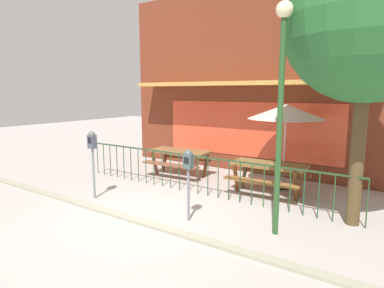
{
  "coord_description": "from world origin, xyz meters",
  "views": [
    {
      "loc": [
        4.28,
        -4.92,
        2.52
      ],
      "look_at": [
        -0.45,
        2.05,
        1.16
      ],
      "focal_mm": 30.6,
      "sensor_mm": 36.0,
      "label": 1
    }
  ],
  "objects_px": {
    "parking_meter_near": "(92,147)",
    "street_lamp": "(281,87)",
    "picnic_table_right": "(269,170)",
    "patio_umbrella": "(286,112)",
    "parking_meter_far": "(188,167)",
    "picnic_table_left": "(180,156)",
    "street_tree": "(368,19)"
  },
  "relations": [
    {
      "from": "parking_meter_near",
      "to": "street_lamp",
      "type": "bearing_deg",
      "value": 6.73
    },
    {
      "from": "picnic_table_right",
      "to": "patio_umbrella",
      "type": "distance_m",
      "value": 1.55
    },
    {
      "from": "patio_umbrella",
      "to": "picnic_table_right",
      "type": "bearing_deg",
      "value": -102.66
    },
    {
      "from": "parking_meter_near",
      "to": "parking_meter_far",
      "type": "bearing_deg",
      "value": 2.88
    },
    {
      "from": "picnic_table_left",
      "to": "picnic_table_right",
      "type": "relative_size",
      "value": 1.02
    },
    {
      "from": "picnic_table_left",
      "to": "street_tree",
      "type": "bearing_deg",
      "value": -12.82
    },
    {
      "from": "picnic_table_right",
      "to": "street_lamp",
      "type": "relative_size",
      "value": 0.47
    },
    {
      "from": "patio_umbrella",
      "to": "street_tree",
      "type": "bearing_deg",
      "value": -39.14
    },
    {
      "from": "parking_meter_far",
      "to": "street_tree",
      "type": "relative_size",
      "value": 0.27
    },
    {
      "from": "patio_umbrella",
      "to": "street_lamp",
      "type": "relative_size",
      "value": 0.56
    },
    {
      "from": "picnic_table_left",
      "to": "patio_umbrella",
      "type": "distance_m",
      "value": 3.37
    },
    {
      "from": "street_tree",
      "to": "picnic_table_right",
      "type": "bearing_deg",
      "value": 156.81
    },
    {
      "from": "parking_meter_near",
      "to": "street_lamp",
      "type": "relative_size",
      "value": 0.41
    },
    {
      "from": "street_tree",
      "to": "street_lamp",
      "type": "xyz_separation_m",
      "value": [
        -1.07,
        -1.25,
        -1.18
      ]
    },
    {
      "from": "picnic_table_left",
      "to": "parking_meter_far",
      "type": "relative_size",
      "value": 1.35
    },
    {
      "from": "parking_meter_far",
      "to": "street_tree",
      "type": "distance_m",
      "value": 4.14
    },
    {
      "from": "street_lamp",
      "to": "street_tree",
      "type": "bearing_deg",
      "value": 49.51
    },
    {
      "from": "patio_umbrella",
      "to": "street_tree",
      "type": "distance_m",
      "value": 3.01
    },
    {
      "from": "parking_meter_far",
      "to": "picnic_table_left",
      "type": "bearing_deg",
      "value": 128.96
    },
    {
      "from": "picnic_table_left",
      "to": "parking_meter_far",
      "type": "bearing_deg",
      "value": -51.04
    },
    {
      "from": "picnic_table_left",
      "to": "parking_meter_far",
      "type": "height_order",
      "value": "parking_meter_far"
    },
    {
      "from": "patio_umbrella",
      "to": "street_lamp",
      "type": "distance_m",
      "value": 2.96
    },
    {
      "from": "picnic_table_right",
      "to": "street_tree",
      "type": "distance_m",
      "value": 3.86
    },
    {
      "from": "picnic_table_right",
      "to": "street_tree",
      "type": "relative_size",
      "value": 0.35
    },
    {
      "from": "picnic_table_right",
      "to": "parking_meter_far",
      "type": "bearing_deg",
      "value": -104.99
    },
    {
      "from": "parking_meter_far",
      "to": "street_lamp",
      "type": "relative_size",
      "value": 0.36
    },
    {
      "from": "picnic_table_right",
      "to": "patio_umbrella",
      "type": "height_order",
      "value": "patio_umbrella"
    },
    {
      "from": "parking_meter_near",
      "to": "street_lamp",
      "type": "xyz_separation_m",
      "value": [
        4.27,
        0.5,
        1.34
      ]
    },
    {
      "from": "street_tree",
      "to": "street_lamp",
      "type": "distance_m",
      "value": 2.03
    },
    {
      "from": "parking_meter_near",
      "to": "parking_meter_far",
      "type": "xyz_separation_m",
      "value": [
        2.64,
        0.13,
        -0.15
      ]
    },
    {
      "from": "picnic_table_left",
      "to": "patio_umbrella",
      "type": "bearing_deg",
      "value": 7.78
    },
    {
      "from": "parking_meter_far",
      "to": "parking_meter_near",
      "type": "bearing_deg",
      "value": -177.12
    }
  ]
}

